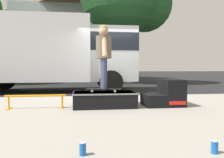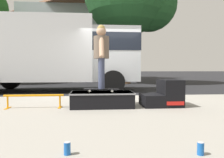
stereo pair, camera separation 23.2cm
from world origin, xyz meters
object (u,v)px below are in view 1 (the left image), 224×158
kicker_ramp (166,95)px  soda_can_b (215,147)px  soda_can (83,149)px  grind_rail (36,98)px  skateboard (104,89)px  skater_kid (104,51)px  skate_box (105,99)px  box_truck (53,51)px

kicker_ramp → soda_can_b: size_ratio=6.84×
soda_can → soda_can_b: 1.31m
grind_rail → skateboard: 1.47m
skater_kid → soda_can: bearing=-99.2°
grind_rail → skater_kid: (1.45, 0.06, 1.02)m
skateboard → soda_can_b: size_ratio=6.36×
skate_box → soda_can_b: 2.89m
skateboard → skater_kid: skater_kid is taller
grind_rail → skateboard: skateboard is taller
kicker_ramp → soda_can: (-1.86, -2.64, -0.19)m
box_truck → grind_rail: bearing=-86.5°
skate_box → soda_can_b: size_ratio=10.87×
soda_can_b → skateboard: bearing=107.2°
soda_can_b → box_truck: box_truck is taller
kicker_ramp → skater_kid: (-1.43, 0.04, 0.98)m
skate_box → grind_rail: size_ratio=1.09×
skater_kid → soda_can_b: bearing=-72.8°
skater_kid → kicker_ramp: bearing=-1.5°
skateboard → soda_can: 2.74m
soda_can_b → skate_box: bearing=107.2°
skater_kid → box_truck: (-1.74, 4.62, 0.35)m
kicker_ramp → box_truck: bearing=124.3°
kicker_ramp → grind_rail: kicker_ramp is taller
skate_box → skateboard: size_ratio=1.71×
grind_rail → box_truck: (-0.29, 4.68, 1.37)m
skate_box → box_truck: size_ratio=0.20×
skate_box → grind_rail: skate_box is taller
grind_rail → soda_can: (1.02, -2.62, -0.15)m
skateboard → soda_can_b: skateboard is taller
skate_box → soda_can_b: bearing=-72.8°
skateboard → box_truck: 5.08m
skate_box → skater_kid: (-0.01, 0.04, 1.05)m
kicker_ramp → grind_rail: bearing=-179.5°
skateboard → box_truck: (-1.74, 4.62, 1.19)m
kicker_ramp → skateboard: (-1.43, 0.04, 0.14)m
skate_box → skateboard: bearing=109.1°
skateboard → soda_can_b: bearing=-72.8°
kicker_ramp → soda_can: 3.24m
grind_rail → skater_kid: size_ratio=0.89×
skate_box → skater_kid: size_ratio=0.97×
skate_box → skater_kid: skater_kid is taller
grind_rail → box_truck: 4.88m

